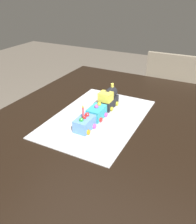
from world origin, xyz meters
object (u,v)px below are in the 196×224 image
Objects in this scene: cake_car_tanker_sky_blue at (85,124)px; dining_table at (98,137)px; cake_car_caboose_turquoise at (97,112)px; chair at (171,96)px; birthday_candle at (83,111)px; cake_locomotive at (108,99)px.

dining_table is at bearing 175.38° from cake_car_tanker_sky_blue.
cake_car_tanker_sky_blue is (0.11, -0.01, 0.14)m from dining_table.
cake_car_caboose_turquoise is 1.00× the size of cake_car_tanker_sky_blue.
dining_table is 1.06m from chair.
cake_car_caboose_turquoise is 1.87× the size of birthday_candle.
cake_car_caboose_turquoise is at bearing -0.00° from cake_locomotive.
dining_table is 14.00× the size of cake_car_tanker_sky_blue.
birthday_candle is at bearing 80.53° from chair.
cake_car_caboose_turquoise is at bearing -112.24° from dining_table.
cake_car_caboose_turquoise is 0.14m from birthday_candle.
cake_locomotive reaches higher than cake_car_tanker_sky_blue.
cake_locomotive is 0.25m from cake_car_tanker_sky_blue.
chair is 1.23m from birthday_candle.
cake_locomotive reaches higher than dining_table.
birthday_candle is at bearing 0.00° from cake_car_caboose_turquoise.
birthday_candle is (0.01, 0.00, 0.07)m from cake_car_tanker_sky_blue.
cake_locomotive is 0.13m from cake_car_caboose_turquoise.
dining_table is 14.00× the size of cake_car_caboose_turquoise.
dining_table is 0.14m from cake_car_caboose_turquoise.
cake_car_tanker_sky_blue is at bearing -4.62° from dining_table.
chair is 8.60× the size of cake_car_tanker_sky_blue.
cake_locomotive is 1.40× the size of cake_car_caboose_turquoise.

